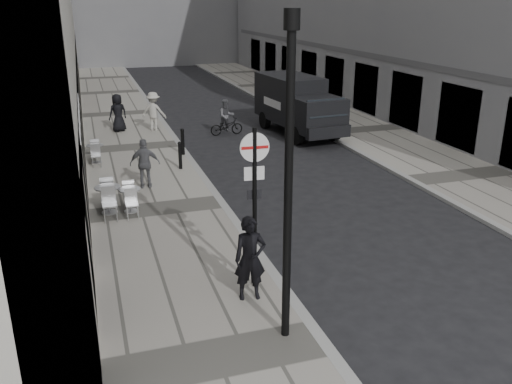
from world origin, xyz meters
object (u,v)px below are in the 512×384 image
panel_van (296,102)px  lamppost (289,170)px  walking_man (250,259)px  cyclist (226,121)px  sign_post (255,188)px

panel_van → lamppost: bearing=-117.5°
walking_man → cyclist: 15.26m
panel_van → cyclist: panel_van is taller
sign_post → lamppost: size_ratio=0.61×
sign_post → cyclist: bearing=81.3°
lamppost → sign_post: bearing=90.0°
sign_post → lamppost: bearing=-86.4°
walking_man → panel_van: (6.65, 14.14, 0.47)m
sign_post → walking_man: bearing=-114.9°
walking_man → sign_post: bearing=68.1°
walking_man → panel_van: panel_van is taller
sign_post → lamppost: (0.00, -1.94, 0.98)m
cyclist → walking_man: bearing=-106.1°
walking_man → cyclist: (3.38, 14.87, -0.38)m
panel_van → cyclist: (-3.27, 0.73, -0.85)m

